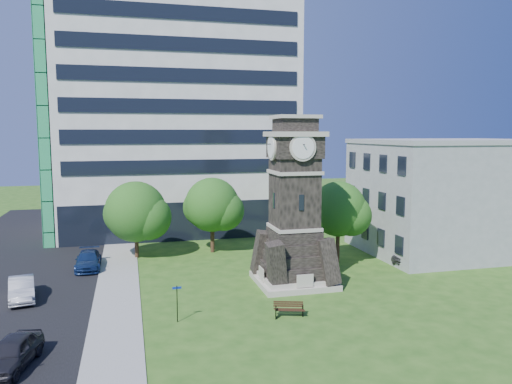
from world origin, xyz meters
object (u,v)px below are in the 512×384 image
object	(u,v)px
car_east_lot	(421,257)
car_street_north	(88,260)
street_sign	(177,299)
car_street_south	(12,353)
park_bench	(289,309)
car_street_mid	(22,289)
clock_tower	(294,212)

from	to	relation	value
car_east_lot	car_street_north	bearing A→B (deg)	62.67
car_street_north	street_sign	distance (m)	14.69
car_street_south	car_street_north	world-z (taller)	car_street_south
car_street_south	park_bench	distance (m)	14.98
car_street_south	car_street_north	bearing A→B (deg)	95.29
car_street_mid	car_east_lot	bearing A→B (deg)	-9.08
car_street_south	car_east_lot	world-z (taller)	car_street_south
clock_tower	park_bench	size ratio (longest dim) A/B	6.82
car_street_south	car_east_lot	xyz separation A→B (m)	(28.94, 11.31, -0.04)
car_street_mid	car_east_lot	world-z (taller)	car_street_mid
car_street_north	park_bench	world-z (taller)	car_street_north
clock_tower	car_street_south	world-z (taller)	clock_tower
car_street_south	car_east_lot	bearing A→B (deg)	33.82
car_street_north	car_street_south	bearing A→B (deg)	-98.16
car_street_north	clock_tower	bearing A→B (deg)	-29.05
clock_tower	car_street_south	bearing A→B (deg)	-151.40
clock_tower	car_street_mid	distance (m)	19.18
car_street_south	car_street_north	size ratio (longest dim) A/B	0.90
car_street_mid	park_bench	bearing A→B (deg)	-35.23
clock_tower	car_street_north	bearing A→B (deg)	151.93
car_street_north	park_bench	size ratio (longest dim) A/B	2.66
car_street_north	park_bench	xyz separation A→B (m)	(12.50, -14.22, -0.20)
car_street_north	park_bench	distance (m)	18.93
car_east_lot	street_sign	bearing A→B (deg)	94.94
car_east_lot	street_sign	world-z (taller)	street_sign
clock_tower	car_street_south	xyz separation A→B (m)	(-17.07, -9.31, -4.55)
clock_tower	car_street_south	distance (m)	19.97
clock_tower	park_bench	world-z (taller)	clock_tower
car_street_south	street_sign	world-z (taller)	street_sign
car_street_north	car_east_lot	bearing A→B (deg)	-13.49
clock_tower	car_street_mid	world-z (taller)	clock_tower
car_street_south	car_street_north	distance (m)	17.39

